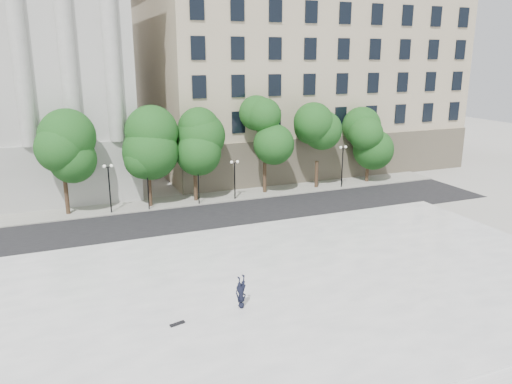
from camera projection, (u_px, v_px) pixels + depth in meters
ground at (268, 323)px, 26.22m from camera, size 160.00×160.00×0.00m
plaza at (248, 295)px, 28.84m from camera, size 44.00×22.00×0.45m
street at (183, 221)px, 42.29m from camera, size 60.00×8.00×0.02m
far_sidewalk at (168, 202)px, 47.63m from camera, size 60.00×4.00×0.12m
building_east at (290, 75)px, 65.35m from camera, size 36.00×26.15×23.00m
traffic_light_west at (147, 171)px, 44.41m from camera, size 0.83×1.65×4.15m
traffic_light_east at (198, 167)px, 46.12m from camera, size 0.93×1.73×4.19m
person_lying at (241, 303)px, 26.83m from camera, size 1.21×1.97×0.50m
skateboard at (177, 324)px, 25.17m from camera, size 0.82×0.40×0.08m
street_trees at (200, 145)px, 47.05m from camera, size 46.97×4.77×8.08m
lamp_posts at (173, 175)px, 45.73m from camera, size 36.97×0.28×4.54m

